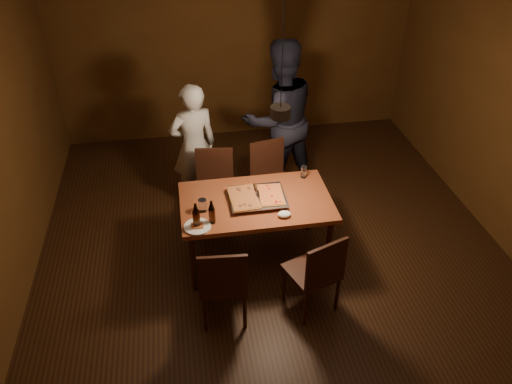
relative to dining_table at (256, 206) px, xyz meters
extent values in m
plane|color=#361E0E|center=(0.20, -0.12, -0.68)|extent=(6.00, 6.00, 0.00)
plane|color=#5A3514|center=(0.20, 2.88, 0.72)|extent=(5.00, 0.00, 5.00)
cube|color=brown|center=(0.00, 0.00, 0.05)|extent=(1.50, 0.90, 0.05)
cylinder|color=#38190F|center=(-0.67, -0.37, -0.33)|extent=(0.06, 0.06, 0.70)
cylinder|color=#38190F|center=(0.67, -0.37, -0.33)|extent=(0.06, 0.06, 0.70)
cylinder|color=#38190F|center=(-0.67, 0.37, -0.33)|extent=(0.06, 0.06, 0.70)
cylinder|color=#38190F|center=(0.67, 0.37, -0.33)|extent=(0.06, 0.06, 0.70)
cube|color=#38190F|center=(-0.36, 0.66, -0.25)|extent=(0.47, 0.47, 0.04)
cube|color=#38190F|center=(-0.33, 0.85, -0.01)|extent=(0.42, 0.09, 0.45)
cube|color=#38190F|center=(0.32, 0.74, -0.25)|extent=(0.50, 0.50, 0.04)
cube|color=#38190F|center=(0.28, 0.92, -0.01)|extent=(0.42, 0.12, 0.45)
cube|color=#38190F|center=(-0.42, -0.73, -0.25)|extent=(0.45, 0.45, 0.04)
cube|color=#38190F|center=(-0.44, -0.92, -0.01)|extent=(0.42, 0.06, 0.45)
cube|color=#38190F|center=(0.39, -0.75, -0.25)|extent=(0.54, 0.54, 0.04)
cube|color=#38190F|center=(0.46, -0.93, -0.01)|extent=(0.40, 0.18, 0.45)
cube|color=silver|center=(0.01, 0.00, 0.10)|extent=(0.56, 0.46, 0.05)
cube|color=maroon|center=(-0.12, -0.01, 0.13)|extent=(0.29, 0.44, 0.02)
cube|color=gold|center=(0.15, -0.01, 0.13)|extent=(0.26, 0.39, 0.02)
cylinder|color=black|center=(-0.61, -0.32, 0.16)|extent=(0.07, 0.07, 0.17)
cone|color=black|center=(-0.61, -0.32, 0.29)|extent=(0.07, 0.07, 0.09)
cylinder|color=black|center=(-0.46, -0.28, 0.15)|extent=(0.06, 0.06, 0.15)
cone|color=black|center=(-0.46, -0.28, 0.27)|extent=(0.06, 0.06, 0.09)
cylinder|color=silver|center=(-0.53, -0.08, 0.14)|extent=(0.08, 0.08, 0.13)
cylinder|color=silver|center=(0.57, 0.33, 0.14)|extent=(0.06, 0.06, 0.13)
cylinder|color=white|center=(-0.60, -0.33, 0.08)|extent=(0.25, 0.25, 0.02)
cube|color=gold|center=(-0.60, -0.33, 0.10)|extent=(0.11, 0.09, 0.01)
ellipsoid|color=white|center=(0.22, -0.30, 0.10)|extent=(0.13, 0.10, 0.05)
imported|color=silver|center=(-0.54, 1.16, 0.09)|extent=(0.63, 0.49, 1.53)
imported|color=black|center=(0.50, 1.29, 0.29)|extent=(1.09, 0.94, 1.93)
cylinder|color=black|center=(0.20, -0.12, 1.07)|extent=(0.18, 0.18, 0.10)
cylinder|color=black|center=(0.20, -0.12, 1.62)|extent=(0.01, 0.01, 1.00)
camera|label=1|loc=(-0.67, -3.96, 2.97)|focal=35.00mm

